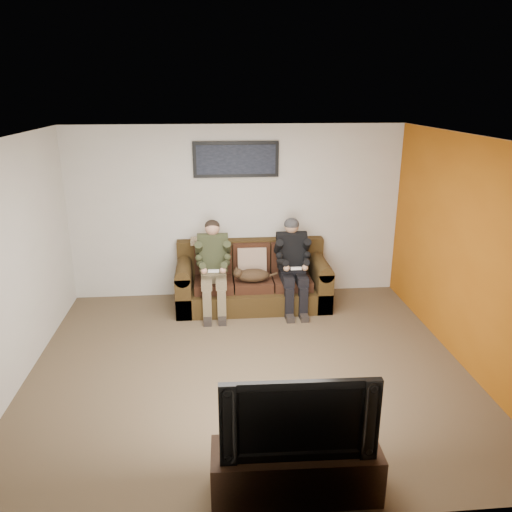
{
  "coord_description": "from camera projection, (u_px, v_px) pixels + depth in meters",
  "views": [
    {
      "loc": [
        -0.37,
        -5.1,
        3.06
      ],
      "look_at": [
        0.2,
        1.2,
        0.95
      ],
      "focal_mm": 35.0,
      "sensor_mm": 36.0,
      "label": 1
    }
  ],
  "objects": [
    {
      "name": "person_left",
      "position": [
        213.0,
        262.0,
        7.1
      ],
      "size": [
        0.51,
        0.87,
        1.3
      ],
      "color": "#726347",
      "rests_on": "sofa"
    },
    {
      "name": "sofa",
      "position": [
        252.0,
        281.0,
        7.45
      ],
      "size": [
        2.22,
        0.96,
        0.91
      ],
      "color": "#382710",
      "rests_on": "ground"
    },
    {
      "name": "ceiling",
      "position": [
        247.0,
        138.0,
        4.99
      ],
      "size": [
        5.0,
        5.0,
        0.0
      ],
      "primitive_type": "plane",
      "rotation": [
        3.14,
        0.0,
        0.0
      ],
      "color": "silver",
      "rests_on": "ground"
    },
    {
      "name": "wall_right",
      "position": [
        469.0,
        254.0,
        5.62
      ],
      "size": [
        0.0,
        4.5,
        4.5
      ],
      "primitive_type": "plane",
      "rotation": [
        1.57,
        0.0,
        -1.57
      ],
      "color": "beige",
      "rests_on": "ground"
    },
    {
      "name": "accent_wall_right",
      "position": [
        468.0,
        254.0,
        5.62
      ],
      "size": [
        0.0,
        4.5,
        4.5
      ],
      "primitive_type": "plane",
      "rotation": [
        1.57,
        0.0,
        -1.57
      ],
      "color": "#A15510",
      "rests_on": "ground"
    },
    {
      "name": "wall_front",
      "position": [
        274.0,
        372.0,
        3.28
      ],
      "size": [
        5.0,
        0.0,
        5.0
      ],
      "primitive_type": "plane",
      "rotation": [
        -1.57,
        0.0,
        0.0
      ],
      "color": "beige",
      "rests_on": "ground"
    },
    {
      "name": "framed_poster",
      "position": [
        236.0,
        159.0,
        7.24
      ],
      "size": [
        1.25,
        0.05,
        0.52
      ],
      "color": "black",
      "rests_on": "wall_back"
    },
    {
      "name": "throw_pillow",
      "position": [
        252.0,
        261.0,
        7.4
      ],
      "size": [
        0.42,
        0.2,
        0.42
      ],
      "primitive_type": "cube",
      "rotation": [
        -0.21,
        0.0,
        0.0
      ],
      "color": "#9D7E67",
      "rests_on": "sofa"
    },
    {
      "name": "wall_back",
      "position": [
        237.0,
        213.0,
        7.53
      ],
      "size": [
        5.0,
        0.0,
        5.0
      ],
      "primitive_type": "plane",
      "rotation": [
        1.57,
        0.0,
        0.0
      ],
      "color": "beige",
      "rests_on": "ground"
    },
    {
      "name": "floor",
      "position": [
        249.0,
        366.0,
        5.82
      ],
      "size": [
        5.0,
        5.0,
        0.0
      ],
      "primitive_type": "plane",
      "color": "brown",
      "rests_on": "ground"
    },
    {
      "name": "throw_blanket",
      "position": [
        206.0,
        241.0,
        7.48
      ],
      "size": [
        0.45,
        0.22,
        0.08
      ],
      "primitive_type": "cube",
      "color": "tan",
      "rests_on": "sofa"
    },
    {
      "name": "cat",
      "position": [
        252.0,
        275.0,
        7.12
      ],
      "size": [
        0.66,
        0.26,
        0.24
      ],
      "color": "#47301C",
      "rests_on": "sofa"
    },
    {
      "name": "person_right",
      "position": [
        293.0,
        259.0,
        7.2
      ],
      "size": [
        0.51,
        0.86,
        1.31
      ],
      "color": "black",
      "rests_on": "sofa"
    },
    {
      "name": "television",
      "position": [
        297.0,
        412.0,
        3.75
      ],
      "size": [
        1.18,
        0.19,
        0.68
      ],
      "primitive_type": "imported",
      "rotation": [
        0.0,
        0.0,
        -0.03
      ],
      "color": "black",
      "rests_on": "tv_stand"
    },
    {
      "name": "tv_stand",
      "position": [
        296.0,
        471.0,
        3.93
      ],
      "size": [
        1.33,
        0.46,
        0.42
      ],
      "primitive_type": "cube",
      "rotation": [
        0.0,
        0.0,
        -0.03
      ],
      "color": "black",
      "rests_on": "ground"
    },
    {
      "name": "wall_left",
      "position": [
        9.0,
        268.0,
        5.19
      ],
      "size": [
        0.0,
        4.5,
        4.5
      ],
      "primitive_type": "plane",
      "rotation": [
        1.57,
        0.0,
        1.57
      ],
      "color": "beige",
      "rests_on": "ground"
    }
  ]
}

